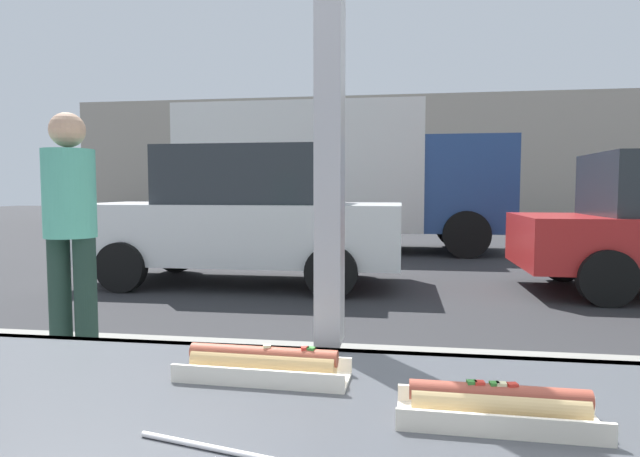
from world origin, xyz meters
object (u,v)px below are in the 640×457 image
object	(u,v)px
hotdog_tray_far	(263,364)
parked_car_white	(245,216)
hotdog_tray_near	(498,406)
pedestrian	(70,223)
box_truck	(336,173)

from	to	relation	value
hotdog_tray_far	parked_car_white	distance (m)	6.68
hotdog_tray_near	pedestrian	xyz separation A→B (m)	(-2.21, 2.47, 0.06)
pedestrian	hotdog_tray_far	bearing A→B (deg)	-51.47
parked_car_white	box_truck	bearing A→B (deg)	80.51
hotdog_tray_far	pedestrian	bearing A→B (deg)	128.53
hotdog_tray_near	hotdog_tray_far	distance (m)	0.35
pedestrian	parked_car_white	bearing A→B (deg)	90.58
hotdog_tray_far	box_truck	xyz separation A→B (m)	(-1.19, 10.75, 0.62)
hotdog_tray_far	pedestrian	size ratio (longest dim) A/B	0.17
hotdog_tray_far	parked_car_white	bearing A→B (deg)	106.67
parked_car_white	hotdog_tray_far	bearing A→B (deg)	-73.33
hotdog_tray_near	hotdog_tray_far	bearing A→B (deg)	160.85
parked_car_white	box_truck	distance (m)	4.47
parked_car_white	box_truck	world-z (taller)	box_truck
hotdog_tray_near	box_truck	size ratio (longest dim) A/B	0.04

